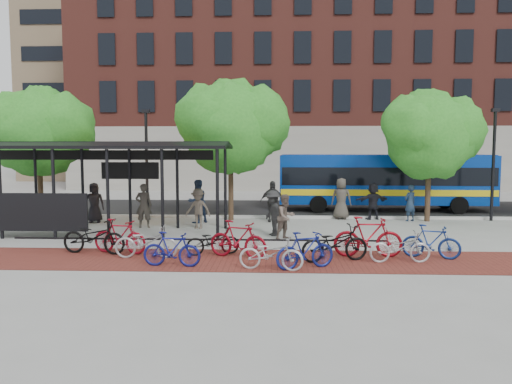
{
  "coord_description": "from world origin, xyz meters",
  "views": [
    {
      "loc": [
        -0.83,
        -19.61,
        3.34
      ],
      "look_at": [
        -1.69,
        0.05,
        1.6
      ],
      "focal_mm": 35.0,
      "sensor_mm": 36.0,
      "label": 1
    }
  ],
  "objects_px": {
    "tree_a": "(41,129)",
    "bike_8": "(335,243)",
    "bike_2": "(146,242)",
    "pedestrian_1": "(144,206)",
    "bus": "(384,179)",
    "pedestrian_4": "(272,201)",
    "tree_c": "(431,132)",
    "bike_5": "(238,239)",
    "bike_9": "(368,237)",
    "lamp_post_left": "(147,161)",
    "pedestrian_6": "(341,199)",
    "pedestrian_9": "(273,213)",
    "tree_b": "(233,123)",
    "pedestrian_2": "(197,201)",
    "lamp_post_right": "(493,161)",
    "pedestrian_3": "(198,209)",
    "bike_0": "(94,237)",
    "bike_4": "(213,241)",
    "bus_shelter": "(90,157)",
    "bike_10": "(400,247)",
    "bike_6": "(271,253)",
    "pedestrian_7": "(410,203)",
    "bike_7": "(305,250)",
    "bike_1": "(120,236)",
    "bike_3": "(172,249)",
    "pedestrian_0": "(94,203)",
    "pedestrian_8": "(286,217)",
    "pedestrian_5": "(373,201)",
    "bike_11": "(431,242)"
  },
  "relations": [
    {
      "from": "tree_a",
      "to": "bike_8",
      "type": "height_order",
      "value": "tree_a"
    },
    {
      "from": "bike_2",
      "to": "pedestrian_1",
      "type": "bearing_deg",
      "value": 14.48
    },
    {
      "from": "bus",
      "to": "pedestrian_4",
      "type": "distance_m",
      "value": 7.35
    },
    {
      "from": "tree_c",
      "to": "bike_5",
      "type": "relative_size",
      "value": 3.1
    },
    {
      "from": "bike_9",
      "to": "lamp_post_left",
      "type": "bearing_deg",
      "value": 49.32
    },
    {
      "from": "bus",
      "to": "pedestrian_6",
      "type": "relative_size",
      "value": 5.73
    },
    {
      "from": "pedestrian_9",
      "to": "tree_c",
      "type": "bearing_deg",
      "value": 97.29
    },
    {
      "from": "lamp_post_left",
      "to": "bike_8",
      "type": "height_order",
      "value": "lamp_post_left"
    },
    {
      "from": "tree_b",
      "to": "lamp_post_left",
      "type": "height_order",
      "value": "tree_b"
    },
    {
      "from": "pedestrian_2",
      "to": "lamp_post_right",
      "type": "bearing_deg",
      "value": 142.0
    },
    {
      "from": "tree_c",
      "to": "pedestrian_1",
      "type": "distance_m",
      "value": 13.14
    },
    {
      "from": "pedestrian_2",
      "to": "pedestrian_3",
      "type": "bearing_deg",
      "value": 57.01
    },
    {
      "from": "bike_0",
      "to": "bike_2",
      "type": "relative_size",
      "value": 1.1
    },
    {
      "from": "pedestrian_9",
      "to": "bike_4",
      "type": "bearing_deg",
      "value": -49.65
    },
    {
      "from": "lamp_post_left",
      "to": "bike_0",
      "type": "distance_m",
      "value": 8.23
    },
    {
      "from": "bus_shelter",
      "to": "tree_c",
      "type": "relative_size",
      "value": 1.79
    },
    {
      "from": "bike_10",
      "to": "pedestrian_2",
      "type": "xyz_separation_m",
      "value": [
        -7.15,
        7.47,
        0.5
      ]
    },
    {
      "from": "bike_6",
      "to": "bike_9",
      "type": "height_order",
      "value": "bike_9"
    },
    {
      "from": "tree_a",
      "to": "tree_c",
      "type": "height_order",
      "value": "tree_a"
    },
    {
      "from": "lamp_post_right",
      "to": "pedestrian_7",
      "type": "xyz_separation_m",
      "value": [
        -3.79,
        -0.3,
        -1.92
      ]
    },
    {
      "from": "bike_5",
      "to": "bike_8",
      "type": "height_order",
      "value": "bike_5"
    },
    {
      "from": "bike_0",
      "to": "bike_7",
      "type": "bearing_deg",
      "value": -96.05
    },
    {
      "from": "bike_7",
      "to": "pedestrian_4",
      "type": "xyz_separation_m",
      "value": [
        -1.02,
        8.86,
        0.4
      ]
    },
    {
      "from": "bike_5",
      "to": "pedestrian_1",
      "type": "bearing_deg",
      "value": 60.05
    },
    {
      "from": "lamp_post_right",
      "to": "bike_10",
      "type": "relative_size",
      "value": 2.89
    },
    {
      "from": "bike_1",
      "to": "pedestrian_9",
      "type": "distance_m",
      "value": 5.97
    },
    {
      "from": "bike_5",
      "to": "bike_7",
      "type": "bearing_deg",
      "value": -101.41
    },
    {
      "from": "bike_2",
      "to": "bike_7",
      "type": "distance_m",
      "value": 4.88
    },
    {
      "from": "bike_3",
      "to": "pedestrian_4",
      "type": "xyz_separation_m",
      "value": [
        2.73,
        8.75,
        0.43
      ]
    },
    {
      "from": "bike_9",
      "to": "pedestrian_0",
      "type": "relative_size",
      "value": 1.17
    },
    {
      "from": "bike_5",
      "to": "pedestrian_7",
      "type": "bearing_deg",
      "value": -20.13
    },
    {
      "from": "pedestrian_1",
      "to": "pedestrian_3",
      "type": "distance_m",
      "value": 2.33
    },
    {
      "from": "pedestrian_7",
      "to": "pedestrian_8",
      "type": "distance_m",
      "value": 7.48
    },
    {
      "from": "pedestrian_5",
      "to": "pedestrian_8",
      "type": "xyz_separation_m",
      "value": [
        -4.16,
        -5.3,
        -0.03
      ]
    },
    {
      "from": "lamp_post_right",
      "to": "pedestrian_3",
      "type": "distance_m",
      "value": 13.56
    },
    {
      "from": "bike_9",
      "to": "pedestrian_6",
      "type": "height_order",
      "value": "pedestrian_6"
    },
    {
      "from": "bike_8",
      "to": "bike_6",
      "type": "bearing_deg",
      "value": 104.62
    },
    {
      "from": "bike_4",
      "to": "pedestrian_6",
      "type": "relative_size",
      "value": 0.87
    },
    {
      "from": "tree_a",
      "to": "bike_8",
      "type": "relative_size",
      "value": 2.99
    },
    {
      "from": "bike_9",
      "to": "bike_7",
      "type": "bearing_deg",
      "value": 129.78
    },
    {
      "from": "pedestrian_2",
      "to": "pedestrian_4",
      "type": "distance_m",
      "value": 3.37
    },
    {
      "from": "bike_2",
      "to": "bike_3",
      "type": "relative_size",
      "value": 1.15
    },
    {
      "from": "pedestrian_1",
      "to": "pedestrian_8",
      "type": "relative_size",
      "value": 1.12
    },
    {
      "from": "bike_5",
      "to": "bike_10",
      "type": "bearing_deg",
      "value": -72.98
    },
    {
      "from": "bike_11",
      "to": "pedestrian_4",
      "type": "bearing_deg",
      "value": 53.32
    },
    {
      "from": "bus",
      "to": "bike_4",
      "type": "height_order",
      "value": "bus"
    },
    {
      "from": "bike_6",
      "to": "pedestrian_1",
      "type": "height_order",
      "value": "pedestrian_1"
    },
    {
      "from": "bike_10",
      "to": "pedestrian_7",
      "type": "height_order",
      "value": "pedestrian_7"
    },
    {
      "from": "bike_2",
      "to": "pedestrian_1",
      "type": "xyz_separation_m",
      "value": [
        -1.64,
        5.79,
        0.43
      ]
    },
    {
      "from": "bike_0",
      "to": "bike_5",
      "type": "relative_size",
      "value": 1.1
    }
  ]
}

